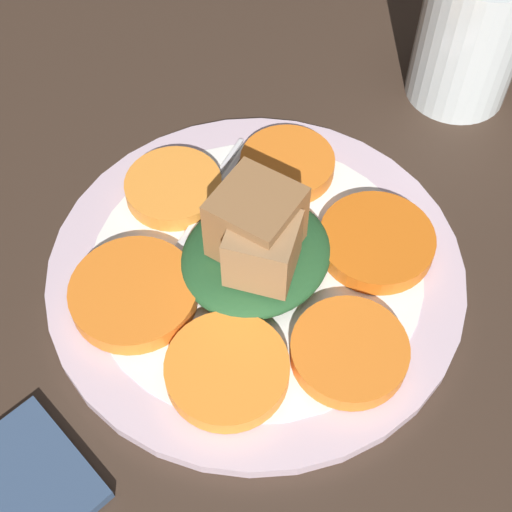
% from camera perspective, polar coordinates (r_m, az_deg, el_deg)
% --- Properties ---
extents(table_slab, '(1.20, 1.20, 0.02)m').
position_cam_1_polar(table_slab, '(0.49, 0.00, -2.07)').
color(table_slab, '#38281E').
rests_on(table_slab, ground).
extents(plate, '(0.28, 0.28, 0.01)m').
position_cam_1_polar(plate, '(0.48, 0.00, -1.08)').
color(plate, silver).
rests_on(plate, table_slab).
extents(carrot_slice_0, '(0.07, 0.07, 0.01)m').
position_cam_1_polar(carrot_slice_0, '(0.44, 7.47, -7.58)').
color(carrot_slice_0, orange).
rests_on(carrot_slice_0, plate).
extents(carrot_slice_1, '(0.08, 0.08, 0.01)m').
position_cam_1_polar(carrot_slice_1, '(0.48, 9.61, 1.16)').
color(carrot_slice_1, orange).
rests_on(carrot_slice_1, plate).
extents(carrot_slice_2, '(0.07, 0.07, 0.01)m').
position_cam_1_polar(carrot_slice_2, '(0.52, 2.52, 7.34)').
color(carrot_slice_2, orange).
rests_on(carrot_slice_2, plate).
extents(carrot_slice_3, '(0.07, 0.07, 0.01)m').
position_cam_1_polar(carrot_slice_3, '(0.51, -6.97, 5.20)').
color(carrot_slice_3, orange).
rests_on(carrot_slice_3, plate).
extents(carrot_slice_4, '(0.08, 0.08, 0.01)m').
position_cam_1_polar(carrot_slice_4, '(0.46, -9.75, -2.95)').
color(carrot_slice_4, orange).
rests_on(carrot_slice_4, plate).
extents(carrot_slice_5, '(0.07, 0.07, 0.01)m').
position_cam_1_polar(carrot_slice_5, '(0.43, -2.32, -9.10)').
color(carrot_slice_5, orange).
rests_on(carrot_slice_5, plate).
extents(center_pile, '(0.10, 0.09, 0.07)m').
position_cam_1_polar(center_pile, '(0.45, 0.18, 1.08)').
color(center_pile, '#235128').
rests_on(center_pile, plate).
extents(fork, '(0.17, 0.08, 0.00)m').
position_cam_1_polar(fork, '(0.49, -4.44, 2.64)').
color(fork, silver).
rests_on(fork, plate).
extents(water_glass, '(0.08, 0.08, 0.11)m').
position_cam_1_polar(water_glass, '(0.59, 16.79, 16.62)').
color(water_glass, silver).
rests_on(water_glass, table_slab).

